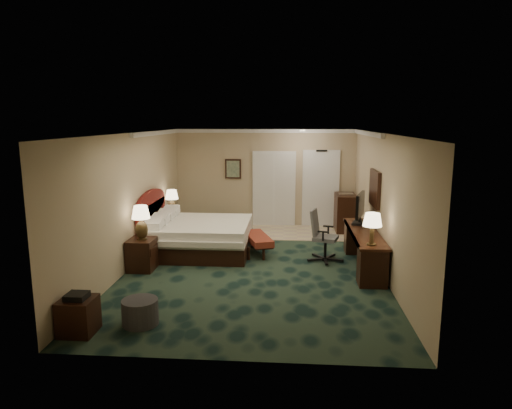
# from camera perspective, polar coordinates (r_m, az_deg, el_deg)

# --- Properties ---
(floor) EXTENTS (5.00, 7.50, 0.00)m
(floor) POSITION_cam_1_polar(r_m,az_deg,el_deg) (9.44, -0.15, -7.70)
(floor) COLOR black
(floor) RESTS_ON ground
(ceiling) EXTENTS (5.00, 7.50, 0.00)m
(ceiling) POSITION_cam_1_polar(r_m,az_deg,el_deg) (8.97, -0.16, 8.91)
(ceiling) COLOR silver
(ceiling) RESTS_ON wall_back
(wall_back) EXTENTS (5.00, 0.00, 2.70)m
(wall_back) POSITION_cam_1_polar(r_m,az_deg,el_deg) (12.81, 1.16, 3.35)
(wall_back) COLOR tan
(wall_back) RESTS_ON ground
(wall_front) EXTENTS (5.00, 0.00, 2.70)m
(wall_front) POSITION_cam_1_polar(r_m,az_deg,el_deg) (5.48, -3.24, -6.55)
(wall_front) COLOR tan
(wall_front) RESTS_ON ground
(wall_left) EXTENTS (0.00, 7.50, 2.70)m
(wall_left) POSITION_cam_1_polar(r_m,az_deg,el_deg) (9.63, -15.16, 0.58)
(wall_left) COLOR tan
(wall_left) RESTS_ON ground
(wall_right) EXTENTS (0.00, 7.50, 2.70)m
(wall_right) POSITION_cam_1_polar(r_m,az_deg,el_deg) (9.26, 15.46, 0.17)
(wall_right) COLOR tan
(wall_right) RESTS_ON ground
(crown_molding) EXTENTS (5.00, 7.50, 0.10)m
(crown_molding) POSITION_cam_1_polar(r_m,az_deg,el_deg) (8.97, -0.16, 8.59)
(crown_molding) COLOR white
(crown_molding) RESTS_ON wall_back
(tile_patch) EXTENTS (3.20, 1.70, 0.01)m
(tile_patch) POSITION_cam_1_polar(r_m,az_deg,el_deg) (12.20, 5.14, -3.48)
(tile_patch) COLOR beige
(tile_patch) RESTS_ON ground
(headboard) EXTENTS (0.12, 2.00, 1.40)m
(headboard) POSITION_cam_1_polar(r_m,az_deg,el_deg) (10.66, -12.91, -1.93)
(headboard) COLOR #45150C
(headboard) RESTS_ON ground
(entry_door) EXTENTS (1.02, 0.06, 2.18)m
(entry_door) POSITION_cam_1_polar(r_m,az_deg,el_deg) (12.83, 8.08, 1.91)
(entry_door) COLOR white
(entry_door) RESTS_ON ground
(closet_doors) EXTENTS (1.20, 0.06, 2.10)m
(closet_doors) POSITION_cam_1_polar(r_m,az_deg,el_deg) (12.80, 2.26, 1.98)
(closet_doors) COLOR silver
(closet_doors) RESTS_ON ground
(wall_art) EXTENTS (0.45, 0.06, 0.55)m
(wall_art) POSITION_cam_1_polar(r_m,az_deg,el_deg) (12.82, -2.88, 4.47)
(wall_art) COLOR #3C5A4C
(wall_art) RESTS_ON wall_back
(wall_mirror) EXTENTS (0.05, 0.95, 0.75)m
(wall_mirror) POSITION_cam_1_polar(r_m,az_deg,el_deg) (9.80, 14.63, 1.96)
(wall_mirror) COLOR white
(wall_mirror) RESTS_ON wall_right
(bed) EXTENTS (2.20, 2.04, 0.70)m
(bed) POSITION_cam_1_polar(r_m,az_deg,el_deg) (10.39, -6.94, -4.06)
(bed) COLOR silver
(bed) RESTS_ON ground
(nightstand_near) EXTENTS (0.50, 0.57, 0.63)m
(nightstand_near) POSITION_cam_1_polar(r_m,az_deg,el_deg) (9.41, -14.08, -6.09)
(nightstand_near) COLOR black
(nightstand_near) RESTS_ON ground
(nightstand_far) EXTENTS (0.48, 0.54, 0.59)m
(nightstand_far) POSITION_cam_1_polar(r_m,az_deg,el_deg) (11.78, -10.27, -2.66)
(nightstand_far) COLOR black
(nightstand_far) RESTS_ON ground
(lamp_near) EXTENTS (0.43, 0.43, 0.68)m
(lamp_near) POSITION_cam_1_polar(r_m,az_deg,el_deg) (9.24, -14.16, -2.22)
(lamp_near) COLOR #2F1F0F
(lamp_near) RESTS_ON nightstand_near
(lamp_far) EXTENTS (0.36, 0.36, 0.63)m
(lamp_far) POSITION_cam_1_polar(r_m,az_deg,el_deg) (11.72, -10.46, 0.31)
(lamp_far) COLOR #2F1F0F
(lamp_far) RESTS_ON nightstand_far
(bed_bench) EXTENTS (0.79, 1.29, 0.41)m
(bed_bench) POSITION_cam_1_polar(r_m,az_deg,el_deg) (10.27, 0.23, -4.98)
(bed_bench) COLOR maroon
(bed_bench) RESTS_ON ground
(ottoman) EXTENTS (0.62, 0.62, 0.38)m
(ottoman) POSITION_cam_1_polar(r_m,az_deg,el_deg) (7.06, -14.28, -12.89)
(ottoman) COLOR #2A2A2E
(ottoman) RESTS_ON ground
(side_table) EXTENTS (0.47, 0.47, 0.51)m
(side_table) POSITION_cam_1_polar(r_m,az_deg,el_deg) (7.02, -21.34, -12.86)
(side_table) COLOR black
(side_table) RESTS_ON ground
(desk) EXTENTS (0.55, 2.56, 0.74)m
(desk) POSITION_cam_1_polar(r_m,az_deg,el_deg) (9.54, 13.29, -5.48)
(desk) COLOR black
(desk) RESTS_ON ground
(tv) EXTENTS (0.32, 0.85, 0.68)m
(tv) POSITION_cam_1_polar(r_m,az_deg,el_deg) (10.03, 12.88, -0.51)
(tv) COLOR black
(tv) RESTS_ON desk
(desk_lamp) EXTENTS (0.41, 0.41, 0.60)m
(desk_lamp) POSITION_cam_1_polar(r_m,az_deg,el_deg) (8.41, 14.31, -2.98)
(desk_lamp) COLOR #2F1F0F
(desk_lamp) RESTS_ON desk
(desk_chair) EXTENTS (0.78, 0.75, 1.09)m
(desk_chair) POSITION_cam_1_polar(r_m,az_deg,el_deg) (9.74, 8.69, -3.89)
(desk_chair) COLOR #545454
(desk_chair) RESTS_ON ground
(minibar) EXTENTS (0.52, 0.94, 1.00)m
(minibar) POSITION_cam_1_polar(r_m,az_deg,el_deg) (12.47, 11.09, -1.01)
(minibar) COLOR black
(minibar) RESTS_ON ground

